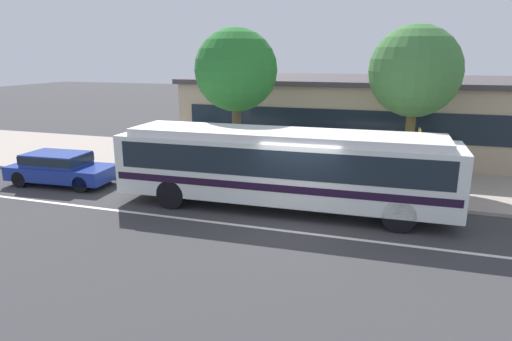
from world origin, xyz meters
TOP-DOWN VIEW (x-y plane):
  - ground_plane at (0.00, 0.00)m, footprint 120.00×120.00m
  - sidewalk_slab at (0.00, 6.52)m, footprint 60.00×8.00m
  - lane_stripe_center at (0.00, -0.80)m, footprint 56.00×0.16m
  - transit_bus at (-0.82, 1.17)m, footprint 11.31×2.71m
  - sedan_behind_bus at (-10.08, 1.26)m, footprint 4.30×2.00m
  - pedestrian_waiting_near_sign at (-2.27, 3.12)m, footprint 0.44×0.44m
  - pedestrian_walking_along_curb at (-3.09, 3.92)m, footprint 0.45×0.45m
  - bus_stop_sign at (3.48, 3.01)m, footprint 0.08×0.44m
  - street_tree_near_stop at (-3.77, 4.72)m, footprint 3.40×3.40m
  - street_tree_mid_block at (3.21, 5.62)m, footprint 3.51×3.51m
  - station_building at (1.25, 12.25)m, footprint 19.06×9.34m

SIDE VIEW (x-z plane):
  - ground_plane at x=0.00m, z-range 0.00..0.00m
  - lane_stripe_center at x=0.00m, z-range 0.00..0.01m
  - sidewalk_slab at x=0.00m, z-range 0.00..0.12m
  - sedan_behind_bus at x=-10.08m, z-range 0.08..1.37m
  - pedestrian_waiting_near_sign at x=-2.27m, z-range 0.26..1.92m
  - pedestrian_walking_along_curb at x=-3.09m, z-range 0.26..1.94m
  - transit_bus at x=-0.82m, z-range 0.22..2.89m
  - bus_stop_sign at x=3.48m, z-range 0.48..3.05m
  - station_building at x=1.25m, z-range 0.01..3.91m
  - street_tree_near_stop at x=-3.77m, z-range 1.43..7.50m
  - street_tree_mid_block at x=3.21m, z-range 1.40..7.53m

